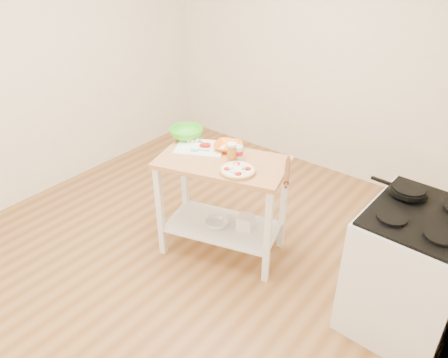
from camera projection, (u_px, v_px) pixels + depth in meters
room_shell at (179, 115)px, 3.10m from camera, size 4.04×4.54×2.74m
prep_island at (222, 188)px, 3.60m from camera, size 1.15×0.83×0.90m
gas_stove at (410, 270)px, 2.99m from camera, size 0.70×0.81×1.11m
skillet at (407, 190)px, 2.94m from camera, size 0.39×0.25×0.03m
pizza at (238, 170)px, 3.29m from camera, size 0.28×0.28×0.04m
cutting_board at (200, 147)px, 3.65m from camera, size 0.49×0.45×0.04m
spatula at (199, 150)px, 3.58m from camera, size 0.14×0.10×0.01m
knife at (189, 139)px, 3.77m from camera, size 0.27×0.04×0.01m
orange_bowl at (228, 147)px, 3.61m from camera, size 0.29×0.29×0.06m
green_bowl at (186, 133)px, 3.80m from camera, size 0.33×0.33×0.09m
beer_pint at (232, 152)px, 3.42m from camera, size 0.08×0.08×0.15m
yogurt_tub at (238, 152)px, 3.47m from camera, size 0.09×0.09×0.18m
rolling_pin at (287, 172)px, 3.26m from camera, size 0.20×0.33×0.04m
shelf_glass_bowl at (217, 223)px, 3.76m from camera, size 0.26×0.26×0.06m
shelf_bin at (245, 222)px, 3.73m from camera, size 0.16×0.16×0.13m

